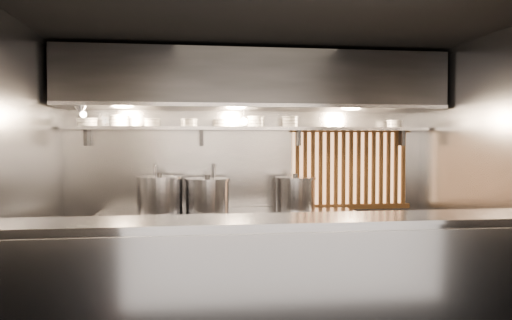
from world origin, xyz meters
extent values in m
plane|color=black|center=(0.00, 0.00, 0.00)|extent=(4.50, 4.50, 0.00)
plane|color=black|center=(0.00, 0.00, 2.80)|extent=(4.50, 4.50, 0.00)
plane|color=gray|center=(0.00, 1.50, 1.40)|extent=(4.50, 0.00, 4.50)
plane|color=gray|center=(-2.25, 0.00, 1.40)|extent=(0.00, 3.00, 3.00)
plane|color=gray|center=(2.25, 0.00, 1.40)|extent=(0.00, 3.00, 3.00)
cube|color=#A0A0A5|center=(0.00, -0.95, 0.55)|extent=(4.50, 0.50, 1.10)
cube|color=#939399|center=(0.00, -1.21, 0.55)|extent=(4.50, 0.02, 1.01)
cube|color=#A0A0A5|center=(0.00, -0.95, 1.11)|extent=(4.50, 0.56, 0.03)
cube|color=#A0A0A5|center=(-0.30, 1.13, 0.45)|extent=(3.00, 0.70, 0.90)
cube|color=#A0A0A5|center=(0.00, 1.32, 1.88)|extent=(4.40, 0.34, 0.04)
cube|color=#2D2D30|center=(0.00, 1.10, 2.42)|extent=(4.40, 0.80, 0.65)
cube|color=#A0A0A5|center=(0.00, 0.70, 2.12)|extent=(4.40, 0.03, 0.04)
cube|color=#FFB472|center=(1.30, 1.48, 1.38)|extent=(1.50, 0.02, 0.92)
cube|color=brown|center=(1.30, 1.43, 1.87)|extent=(1.56, 0.06, 0.06)
cube|color=brown|center=(1.30, 1.43, 0.89)|extent=(1.56, 0.06, 0.06)
cube|color=brown|center=(0.60, 1.43, 1.38)|extent=(0.04, 0.04, 0.92)
cube|color=brown|center=(0.70, 1.43, 1.38)|extent=(0.04, 0.04, 0.92)
cube|color=brown|center=(0.80, 1.43, 1.38)|extent=(0.04, 0.04, 0.92)
cube|color=brown|center=(0.90, 1.43, 1.38)|extent=(0.04, 0.04, 0.92)
cube|color=brown|center=(1.00, 1.43, 1.38)|extent=(0.04, 0.04, 0.92)
cube|color=brown|center=(1.10, 1.43, 1.38)|extent=(0.04, 0.04, 0.92)
cube|color=brown|center=(1.20, 1.43, 1.38)|extent=(0.04, 0.04, 0.92)
cube|color=brown|center=(1.30, 1.43, 1.38)|extent=(0.04, 0.04, 0.92)
cube|color=brown|center=(1.40, 1.43, 1.38)|extent=(0.04, 0.04, 0.92)
cube|color=brown|center=(1.50, 1.43, 1.38)|extent=(0.04, 0.04, 0.92)
cube|color=brown|center=(1.60, 1.43, 1.38)|extent=(0.04, 0.04, 0.92)
cube|color=brown|center=(1.70, 1.43, 1.38)|extent=(0.04, 0.04, 0.92)
cube|color=brown|center=(1.80, 1.43, 1.38)|extent=(0.04, 0.04, 0.92)
cube|color=brown|center=(1.90, 1.43, 1.38)|extent=(0.04, 0.04, 0.92)
cube|color=brown|center=(2.00, 1.43, 1.38)|extent=(0.04, 0.04, 0.92)
cylinder|color=silver|center=(-1.15, 1.45, 1.19)|extent=(0.03, 0.03, 0.48)
sphere|color=silver|center=(-1.15, 1.45, 1.43)|extent=(0.04, 0.04, 0.04)
cylinder|color=silver|center=(-1.15, 1.32, 1.43)|extent=(0.03, 0.26, 0.03)
sphere|color=silver|center=(-1.15, 1.19, 1.43)|extent=(0.04, 0.04, 0.04)
cylinder|color=silver|center=(-1.15, 1.19, 1.36)|extent=(0.03, 0.03, 0.14)
cylinder|color=silver|center=(-0.45, 1.45, 1.19)|extent=(0.03, 0.03, 0.48)
sphere|color=silver|center=(-0.45, 1.45, 1.43)|extent=(0.04, 0.04, 0.04)
cylinder|color=silver|center=(-0.45, 1.32, 1.43)|extent=(0.03, 0.26, 0.03)
sphere|color=silver|center=(-0.45, 1.19, 1.43)|extent=(0.04, 0.04, 0.04)
cylinder|color=silver|center=(-0.45, 1.19, 1.36)|extent=(0.03, 0.03, 0.14)
cone|color=#A0A0A5|center=(-1.90, 0.85, 2.07)|extent=(0.25, 0.27, 0.20)
sphere|color=#FFE0B2|center=(-1.87, 0.83, 2.01)|extent=(0.07, 0.07, 0.07)
cylinder|color=#2D2D30|center=(-1.90, 0.95, 2.15)|extent=(0.02, 0.22, 0.02)
cylinder|color=#2D2D30|center=(-0.10, 1.20, 2.04)|extent=(0.01, 0.01, 0.12)
sphere|color=#FFE0B2|center=(-0.10, 1.20, 1.96)|extent=(0.09, 0.09, 0.09)
cylinder|color=#A0A0A5|center=(-0.54, 1.12, 1.08)|extent=(0.62, 0.62, 0.36)
cylinder|color=#A0A0A5|center=(-0.54, 1.12, 1.28)|extent=(0.65, 0.65, 0.03)
cylinder|color=#2D2D30|center=(-0.54, 1.12, 1.31)|extent=(0.06, 0.06, 0.04)
cylinder|color=#A0A0A5|center=(-1.09, 1.12, 1.10)|extent=(0.56, 0.56, 0.39)
cylinder|color=#A0A0A5|center=(-1.09, 1.12, 1.31)|extent=(0.60, 0.60, 0.03)
cylinder|color=#2D2D30|center=(-1.09, 1.12, 1.34)|extent=(0.06, 0.06, 0.04)
cylinder|color=#A0A0A5|center=(0.51, 1.14, 1.08)|extent=(0.48, 0.48, 0.37)
cylinder|color=#A0A0A5|center=(0.51, 1.14, 1.28)|extent=(0.51, 0.51, 0.03)
cylinder|color=#2D2D30|center=(0.51, 1.14, 1.32)|extent=(0.06, 0.06, 0.04)
cylinder|color=white|center=(-1.93, 1.32, 1.92)|extent=(0.23, 0.23, 0.03)
cylinder|color=white|center=(-1.93, 1.32, 1.96)|extent=(0.23, 0.23, 0.03)
cylinder|color=white|center=(-1.93, 1.32, 1.99)|extent=(0.24, 0.24, 0.01)
cylinder|color=white|center=(-1.56, 1.32, 1.92)|extent=(0.21, 0.21, 0.03)
cylinder|color=white|center=(-1.56, 1.32, 1.96)|extent=(0.21, 0.21, 0.03)
cylinder|color=white|center=(-1.56, 1.32, 2.00)|extent=(0.21, 0.21, 0.03)
cylinder|color=white|center=(-1.56, 1.32, 2.02)|extent=(0.23, 0.23, 0.01)
cylinder|color=white|center=(-1.18, 1.32, 1.92)|extent=(0.18, 0.18, 0.03)
cylinder|color=white|center=(-1.18, 1.32, 1.96)|extent=(0.18, 0.18, 0.03)
cylinder|color=white|center=(-1.18, 1.32, 1.99)|extent=(0.20, 0.20, 0.01)
cylinder|color=white|center=(-0.75, 1.32, 1.92)|extent=(0.19, 0.19, 0.03)
cylinder|color=white|center=(-0.75, 1.32, 1.96)|extent=(0.19, 0.19, 0.03)
cylinder|color=white|center=(-0.75, 1.32, 1.99)|extent=(0.21, 0.21, 0.01)
cylinder|color=white|center=(-0.36, 1.32, 1.92)|extent=(0.20, 0.20, 0.03)
cylinder|color=white|center=(-0.36, 1.32, 1.96)|extent=(0.20, 0.20, 0.03)
cylinder|color=white|center=(-0.36, 1.32, 1.99)|extent=(0.21, 0.21, 0.01)
cylinder|color=white|center=(0.06, 1.32, 1.92)|extent=(0.20, 0.20, 0.03)
cylinder|color=white|center=(0.06, 1.32, 1.96)|extent=(0.20, 0.20, 0.03)
cylinder|color=white|center=(0.06, 1.32, 2.00)|extent=(0.20, 0.20, 0.03)
cylinder|color=white|center=(0.06, 1.32, 2.02)|extent=(0.22, 0.22, 0.01)
cylinder|color=white|center=(0.48, 1.32, 1.92)|extent=(0.19, 0.19, 0.03)
cylinder|color=white|center=(0.48, 1.32, 1.96)|extent=(0.19, 0.19, 0.03)
cylinder|color=white|center=(0.48, 1.32, 2.00)|extent=(0.19, 0.19, 0.03)
cylinder|color=white|center=(0.48, 1.32, 2.02)|extent=(0.21, 0.21, 0.01)
cylinder|color=white|center=(1.83, 1.32, 1.92)|extent=(0.18, 0.18, 0.03)
cylinder|color=white|center=(1.83, 1.32, 1.96)|extent=(0.18, 0.18, 0.03)
cylinder|color=white|center=(1.83, 1.32, 1.99)|extent=(0.20, 0.20, 0.01)
camera|label=1|loc=(-0.75, -4.71, 1.71)|focal=35.00mm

